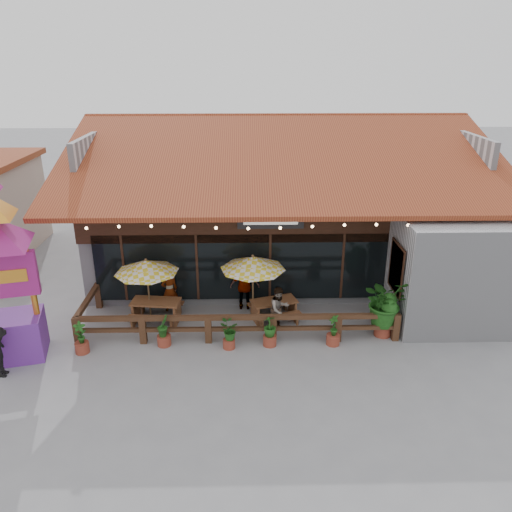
{
  "coord_description": "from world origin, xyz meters",
  "views": [
    {
      "loc": [
        -1.33,
        -13.89,
        8.21
      ],
      "look_at": [
        -0.99,
        1.5,
        2.06
      ],
      "focal_mm": 35.0,
      "sensor_mm": 36.0,
      "label": 1
    }
  ],
  "objects_px": {
    "umbrella_left": "(146,267)",
    "picnic_table_right": "(274,307)",
    "umbrella_right": "(253,263)",
    "picnic_table_left": "(156,308)",
    "tropical_plant": "(386,303)",
    "pedestrian": "(0,352)"
  },
  "relations": [
    {
      "from": "umbrella_left",
      "to": "picnic_table_right",
      "type": "relative_size",
      "value": 1.45
    },
    {
      "from": "umbrella_right",
      "to": "picnic_table_left",
      "type": "relative_size",
      "value": 1.41
    },
    {
      "from": "umbrella_left",
      "to": "picnic_table_left",
      "type": "relative_size",
      "value": 1.5
    },
    {
      "from": "picnic_table_left",
      "to": "tropical_plant",
      "type": "distance_m",
      "value": 7.4
    },
    {
      "from": "picnic_table_left",
      "to": "tropical_plant",
      "type": "height_order",
      "value": "tropical_plant"
    },
    {
      "from": "umbrella_left",
      "to": "pedestrian",
      "type": "height_order",
      "value": "umbrella_left"
    },
    {
      "from": "tropical_plant",
      "to": "umbrella_right",
      "type": "bearing_deg",
      "value": 163.4
    },
    {
      "from": "umbrella_right",
      "to": "pedestrian",
      "type": "bearing_deg",
      "value": -155.8
    },
    {
      "from": "umbrella_left",
      "to": "pedestrian",
      "type": "bearing_deg",
      "value": -139.08
    },
    {
      "from": "picnic_table_right",
      "to": "picnic_table_left",
      "type": "bearing_deg",
      "value": -179.35
    },
    {
      "from": "picnic_table_right",
      "to": "tropical_plant",
      "type": "distance_m",
      "value": 3.61
    },
    {
      "from": "tropical_plant",
      "to": "pedestrian",
      "type": "height_order",
      "value": "tropical_plant"
    },
    {
      "from": "umbrella_left",
      "to": "picnic_table_right",
      "type": "xyz_separation_m",
      "value": [
        4.13,
        -0.07,
        -1.46
      ]
    },
    {
      "from": "picnic_table_left",
      "to": "tropical_plant",
      "type": "bearing_deg",
      "value": -8.08
    },
    {
      "from": "umbrella_left",
      "to": "umbrella_right",
      "type": "bearing_deg",
      "value": 1.17
    },
    {
      "from": "umbrella_left",
      "to": "picnic_table_right",
      "type": "distance_m",
      "value": 4.38
    },
    {
      "from": "picnic_table_left",
      "to": "pedestrian",
      "type": "distance_m",
      "value": 4.77
    },
    {
      "from": "umbrella_left",
      "to": "picnic_table_left",
      "type": "bearing_deg",
      "value": -26.96
    },
    {
      "from": "umbrella_right",
      "to": "picnic_table_right",
      "type": "bearing_deg",
      "value": -11.21
    },
    {
      "from": "tropical_plant",
      "to": "pedestrian",
      "type": "xyz_separation_m",
      "value": [
        -11.04,
        -1.91,
        -0.39
      ]
    },
    {
      "from": "umbrella_right",
      "to": "picnic_table_right",
      "type": "height_order",
      "value": "umbrella_right"
    },
    {
      "from": "umbrella_left",
      "to": "pedestrian",
      "type": "distance_m",
      "value": 4.81
    }
  ]
}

